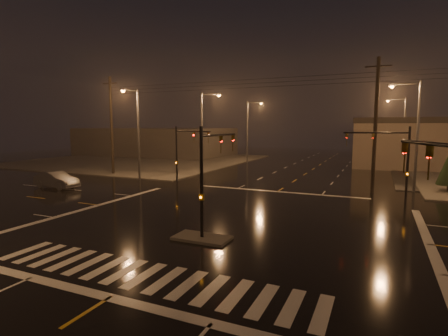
{
  "coord_description": "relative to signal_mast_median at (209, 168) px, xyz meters",
  "views": [
    {
      "loc": [
        8.43,
        -20.0,
        5.99
      ],
      "look_at": [
        -1.78,
        2.87,
        3.0
      ],
      "focal_mm": 28.0,
      "sensor_mm": 36.0,
      "label": 1
    }
  ],
  "objects": [
    {
      "name": "streetlight_2",
      "position": [
        -11.18,
        37.07,
        2.05
      ],
      "size": [
        2.77,
        0.32,
        10.0
      ],
      "color": "#38383A",
      "rests_on": "ground"
    },
    {
      "name": "ground",
      "position": [
        -0.0,
        3.07,
        -3.75
      ],
      "size": [
        140.0,
        140.0,
        0.0
      ],
      "primitive_type": "plane",
      "color": "black",
      "rests_on": "ground"
    },
    {
      "name": "commercial_block",
      "position": [
        -35.0,
        45.07,
        -0.95
      ],
      "size": [
        30.0,
        18.0,
        5.6
      ],
      "primitive_type": "cube",
      "color": "#3D3836",
      "rests_on": "ground"
    },
    {
      "name": "median_island",
      "position": [
        -0.0,
        -0.93,
        -3.68
      ],
      "size": [
        3.0,
        1.6,
        0.15
      ],
      "primitive_type": "cube",
      "color": "#45433E",
      "rests_on": "ground"
    },
    {
      "name": "signal_mast_ne",
      "position": [
        9.5,
        13.21,
        0.04
      ],
      "size": [
        4.84,
        1.86,
        6.0
      ],
      "color": "black",
      "rests_on": "ground"
    },
    {
      "name": "utility_pole_0",
      "position": [
        -22.0,
        17.07,
        2.38
      ],
      "size": [
        2.2,
        0.32,
        12.0
      ],
      "color": "black",
      "rests_on": "ground"
    },
    {
      "name": "streetlight_1",
      "position": [
        -11.18,
        21.07,
        2.05
      ],
      "size": [
        2.77,
        0.32,
        10.0
      ],
      "color": "#38383A",
      "rests_on": "ground"
    },
    {
      "name": "crosswalk",
      "position": [
        -0.0,
        -5.93,
        -3.75
      ],
      "size": [
        15.0,
        2.6,
        0.01
      ],
      "primitive_type": "cube",
      "color": "beige",
      "rests_on": "ground"
    },
    {
      "name": "streetlight_5",
      "position": [
        -16.0,
        14.26,
        2.05
      ],
      "size": [
        0.32,
        2.77,
        10.0
      ],
      "color": "#38383A",
      "rests_on": "ground"
    },
    {
      "name": "signal_mast_nw",
      "position": [
        -9.5,
        13.21,
        0.04
      ],
      "size": [
        4.84,
        1.86,
        6.0
      ],
      "color": "black",
      "rests_on": "ground"
    },
    {
      "name": "sidewalk_nw",
      "position": [
        -30.0,
        33.07,
        -3.69
      ],
      "size": [
        36.0,
        36.0,
        0.12
      ],
      "primitive_type": "cube",
      "color": "#45433E",
      "rests_on": "ground"
    },
    {
      "name": "stop_bar_far",
      "position": [
        -0.0,
        14.07,
        -3.75
      ],
      "size": [
        16.0,
        0.5,
        0.01
      ],
      "primitive_type": "cube",
      "color": "beige",
      "rests_on": "ground"
    },
    {
      "name": "streetlight_3",
      "position": [
        11.18,
        19.07,
        2.05
      ],
      "size": [
        2.77,
        0.32,
        10.0
      ],
      "color": "#38383A",
      "rests_on": "ground"
    },
    {
      "name": "streetlight_4",
      "position": [
        11.18,
        39.07,
        2.05
      ],
      "size": [
        2.77,
        0.32,
        10.0
      ],
      "color": "#38383A",
      "rests_on": "ground"
    },
    {
      "name": "signal_mast_median",
      "position": [
        0.0,
        0.0,
        0.0
      ],
      "size": [
        0.25,
        4.59,
        6.0
      ],
      "color": "black",
      "rests_on": "ground"
    },
    {
      "name": "car_crossing",
      "position": [
        -20.22,
        7.13,
        -2.95
      ],
      "size": [
        4.97,
        2.01,
        1.61
      ],
      "primitive_type": "imported",
      "rotation": [
        0.0,
        0.0,
        1.51
      ],
      "color": "#585B60",
      "rests_on": "ground"
    },
    {
      "name": "stop_bar_near",
      "position": [
        -0.0,
        -7.93,
        -3.75
      ],
      "size": [
        16.0,
        0.5,
        0.01
      ],
      "primitive_type": "cube",
      "color": "beige",
      "rests_on": "ground"
    },
    {
      "name": "utility_pole_1",
      "position": [
        8.0,
        17.07,
        2.38
      ],
      "size": [
        2.2,
        0.32,
        12.0
      ],
      "color": "black",
      "rests_on": "ground"
    }
  ]
}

